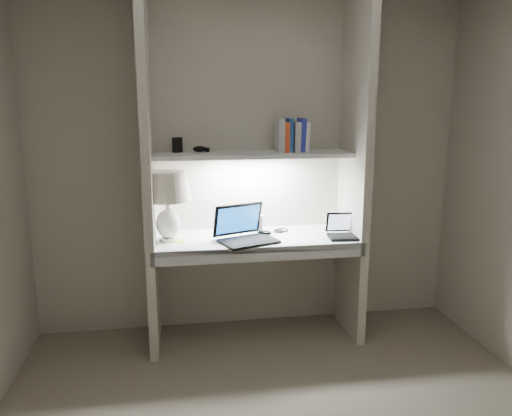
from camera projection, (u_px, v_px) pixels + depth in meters
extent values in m
cube|color=beige|center=(249.00, 165.00, 3.75)|extent=(3.20, 0.01, 2.50)
cube|color=beige|center=(148.00, 173.00, 3.37)|extent=(0.06, 0.55, 2.50)
cube|color=beige|center=(355.00, 168.00, 3.60)|extent=(0.06, 0.55, 2.50)
cube|color=white|center=(255.00, 239.00, 3.59)|extent=(1.40, 0.55, 0.04)
cube|color=silver|center=(261.00, 254.00, 3.35)|extent=(1.46, 0.03, 0.10)
cube|color=silver|center=(253.00, 155.00, 3.55)|extent=(1.40, 0.36, 0.03)
cube|color=white|center=(253.00, 158.00, 3.56)|extent=(0.60, 0.04, 0.02)
cylinder|color=white|center=(169.00, 239.00, 3.48)|extent=(0.12, 0.12, 0.02)
ellipsoid|color=white|center=(168.00, 224.00, 3.45)|extent=(0.17, 0.17, 0.21)
cylinder|color=white|center=(167.00, 206.00, 3.43)|extent=(0.03, 0.03, 0.09)
sphere|color=#FFD899|center=(167.00, 194.00, 3.41)|extent=(0.05, 0.05, 0.05)
cube|color=black|center=(249.00, 241.00, 3.43)|extent=(0.44, 0.37, 0.02)
cube|color=black|center=(249.00, 240.00, 3.43)|extent=(0.36, 0.28, 0.00)
cube|color=black|center=(238.00, 219.00, 3.54)|extent=(0.37, 0.19, 0.23)
cube|color=blue|center=(238.00, 219.00, 3.53)|extent=(0.32, 0.16, 0.19)
cube|color=black|center=(347.00, 237.00, 3.54)|extent=(0.27, 0.20, 0.02)
cube|color=black|center=(347.00, 236.00, 3.54)|extent=(0.23, 0.14, 0.00)
cube|color=black|center=(344.00, 222.00, 3.63)|extent=(0.26, 0.08, 0.15)
cube|color=silver|center=(344.00, 222.00, 3.63)|extent=(0.23, 0.06, 0.12)
cube|color=silver|center=(257.00, 223.00, 3.72)|extent=(0.10, 0.08, 0.12)
ellipsoid|color=black|center=(265.00, 233.00, 3.62)|extent=(0.11, 0.09, 0.04)
torus|color=black|center=(282.00, 230.00, 3.74)|extent=(0.12, 0.12, 0.01)
cube|color=yellow|center=(178.00, 241.00, 3.46)|extent=(0.08, 0.08, 0.00)
cube|color=white|center=(305.00, 137.00, 3.60)|extent=(0.03, 0.16, 0.21)
cube|color=#2B32AE|center=(301.00, 135.00, 3.60)|extent=(0.04, 0.16, 0.24)
cube|color=beige|center=(296.00, 137.00, 3.59)|extent=(0.04, 0.16, 0.21)
cube|color=#214990|center=(289.00, 135.00, 3.58)|extent=(0.03, 0.16, 0.24)
cube|color=#DB4A1E|center=(285.00, 137.00, 3.58)|extent=(0.03, 0.16, 0.21)
cube|color=silver|center=(280.00, 135.00, 3.57)|extent=(0.04, 0.16, 0.24)
cube|color=black|center=(177.00, 145.00, 3.55)|extent=(0.07, 0.07, 0.11)
ellipsoid|color=black|center=(200.00, 149.00, 3.58)|extent=(0.11, 0.09, 0.04)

